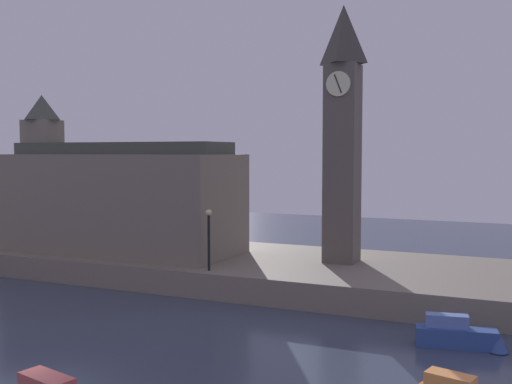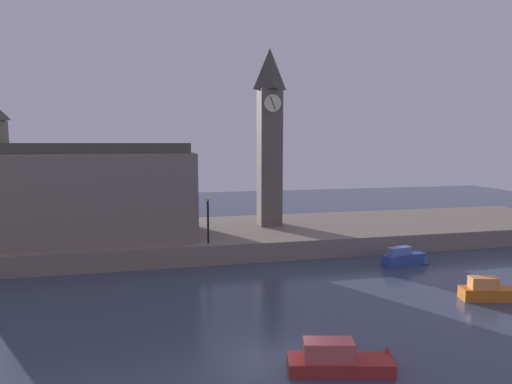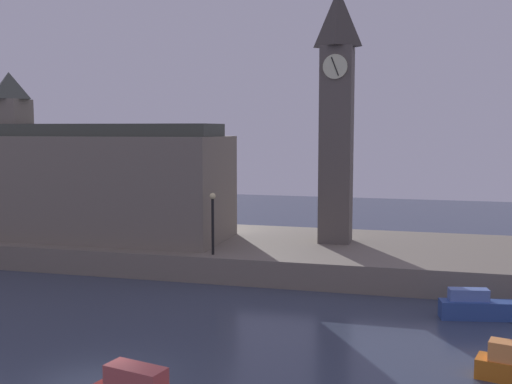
{
  "view_description": "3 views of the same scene",
  "coord_description": "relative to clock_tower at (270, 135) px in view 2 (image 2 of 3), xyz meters",
  "views": [
    {
      "loc": [
        15.5,
        -15.37,
        8.33
      ],
      "look_at": [
        1.28,
        16.49,
        6.01
      ],
      "focal_mm": 42.29,
      "sensor_mm": 36.0,
      "label": 1
    },
    {
      "loc": [
        -4.06,
        -15.49,
        8.97
      ],
      "look_at": [
        3.08,
        16.8,
        5.05
      ],
      "focal_mm": 29.0,
      "sensor_mm": 36.0,
      "label": 2
    },
    {
      "loc": [
        10.36,
        -18.17,
        8.68
      ],
      "look_at": [
        1.12,
        16.54,
        4.99
      ],
      "focal_mm": 43.54,
      "sensor_mm": 36.0,
      "label": 3
    }
  ],
  "objects": [
    {
      "name": "boat_tour_blue",
      "position": [
        8.01,
        -9.6,
        -9.13
      ],
      "size": [
        3.87,
        1.49,
        1.38
      ],
      "color": "#2D4C93",
      "rests_on": "ground"
    },
    {
      "name": "boat_dinghy_red",
      "position": [
        -2.39,
        -21.98,
        -9.22
      ],
      "size": [
        4.81,
        2.08,
        1.55
      ],
      "color": "maroon",
      "rests_on": "ground"
    },
    {
      "name": "parliament_hall",
      "position": [
        -15.4,
        -2.22,
        -4.46
      ],
      "size": [
        16.26,
        6.84,
        10.97
      ],
      "color": "slate",
      "rests_on": "far_embankment"
    },
    {
      "name": "streetlamp",
      "position": [
        -6.21,
        -5.83,
        -5.93
      ],
      "size": [
        0.36,
        0.36,
        3.55
      ],
      "color": "black",
      "rests_on": "far_embankment"
    },
    {
      "name": "boat_patrol_orange",
      "position": [
        8.9,
        -16.79,
        -9.17
      ],
      "size": [
        3.63,
        1.72,
        1.38
      ],
      "color": "orange",
      "rests_on": "ground"
    },
    {
      "name": "ground_plane",
      "position": [
        -5.21,
        -20.77,
        -9.67
      ],
      "size": [
        120.0,
        120.0,
        0.0
      ],
      "primitive_type": "plane",
      "color": "#384256"
    },
    {
      "name": "clock_tower",
      "position": [
        0.0,
        0.0,
        0.0
      ],
      "size": [
        2.15,
        2.2,
        15.76
      ],
      "color": "#5B544C",
      "rests_on": "far_embankment"
    },
    {
      "name": "far_embankment",
      "position": [
        -5.21,
        -0.77,
        -8.92
      ],
      "size": [
        70.0,
        12.0,
        1.5
      ],
      "primitive_type": "cube",
      "color": "slate",
      "rests_on": "ground"
    }
  ]
}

